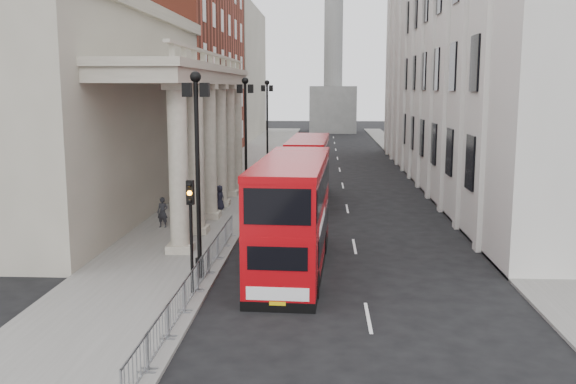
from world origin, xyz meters
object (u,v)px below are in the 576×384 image
object	(u,v)px
bus_near	(292,212)
bus_far	(308,169)
monument_column	(333,39)
lamp_post_south	(197,161)
pedestrian_a	(163,212)
pedestrian_b	(203,197)
pedestrian_c	(220,197)
lamp_post_north	(267,120)
lamp_post_mid	(246,133)
traffic_light	(191,216)

from	to	relation	value
bus_near	bus_far	size ratio (longest dim) A/B	1.09
monument_column	bus_near	size ratio (longest dim) A/B	4.81
lamp_post_south	bus_near	bearing A→B (deg)	26.43
monument_column	bus_near	xyz separation A→B (m)	(-2.89, -86.16, -13.46)
pedestrian_a	pedestrian_b	world-z (taller)	pedestrian_b
pedestrian_c	lamp_post_north	bearing A→B (deg)	116.67
lamp_post_mid	pedestrian_b	size ratio (longest dim) A/B	4.62
monument_column	traffic_light	xyz separation A→B (m)	(-6.50, -90.02, -12.88)
pedestrian_c	bus_far	bearing A→B (deg)	64.04
lamp_post_south	lamp_post_north	size ratio (longest dim) A/B	1.00
bus_near	bus_far	xyz separation A→B (m)	(0.30, 16.37, -0.21)
bus_far	pedestrian_c	size ratio (longest dim) A/B	6.64
monument_column	traffic_light	size ratio (longest dim) A/B	12.60
bus_near	traffic_light	bearing A→B (deg)	-130.41
lamp_post_north	pedestrian_c	world-z (taller)	lamp_post_north
traffic_light	pedestrian_b	distance (m)	16.46
traffic_light	bus_near	world-z (taller)	bus_near
monument_column	lamp_post_mid	size ratio (longest dim) A/B	6.51
bus_far	traffic_light	bearing A→B (deg)	-98.63
lamp_post_north	traffic_light	distance (m)	34.07
lamp_post_south	traffic_light	size ratio (longest dim) A/B	1.93
monument_column	lamp_post_south	world-z (taller)	monument_column
lamp_post_south	pedestrian_a	distance (m)	10.80
monument_column	traffic_light	distance (m)	91.17
lamp_post_north	bus_far	world-z (taller)	lamp_post_north
monument_column	lamp_post_north	world-z (taller)	monument_column
bus_far	pedestrian_c	xyz separation A→B (m)	(-5.56, -3.51, -1.41)
pedestrian_a	lamp_post_south	bearing A→B (deg)	-58.09
bus_far	pedestrian_b	bearing A→B (deg)	-145.35
traffic_light	bus_near	bearing A→B (deg)	46.94
lamp_post_north	bus_far	xyz separation A→B (m)	(4.01, -13.79, -2.60)
lamp_post_south	pedestrian_a	xyz separation A→B (m)	(-3.86, 9.28, -3.95)
lamp_post_mid	bus_far	distance (m)	5.27
lamp_post_north	bus_near	size ratio (longest dim) A/B	0.74
lamp_post_mid	bus_near	size ratio (longest dim) A/B	0.74
pedestrian_a	pedestrian_c	bearing A→B (deg)	76.27
traffic_light	pedestrian_a	world-z (taller)	traffic_light
monument_column	lamp_post_south	bearing A→B (deg)	-94.29
pedestrian_b	lamp_post_south	bearing A→B (deg)	92.68
lamp_post_south	bus_far	xyz separation A→B (m)	(4.01, 18.21, -2.60)
monument_column	traffic_light	world-z (taller)	monument_column
monument_column	bus_near	bearing A→B (deg)	-91.92
bus_near	lamp_post_north	bearing A→B (deg)	99.66
lamp_post_south	bus_far	world-z (taller)	lamp_post_south
lamp_post_mid	bus_near	xyz separation A→B (m)	(3.71, -14.16, -2.39)
lamp_post_mid	pedestrian_a	bearing A→B (deg)	-119.88
lamp_post_north	pedestrian_c	size ratio (longest dim) A/B	5.36
bus_near	pedestrian_c	size ratio (longest dim) A/B	7.26
pedestrian_c	lamp_post_south	bearing A→B (deg)	-52.15
monument_column	pedestrian_a	world-z (taller)	monument_column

